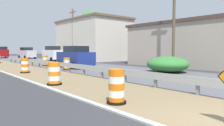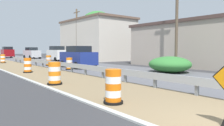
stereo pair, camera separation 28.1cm
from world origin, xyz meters
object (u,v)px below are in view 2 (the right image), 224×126
Objects in this scene: car_lead_near_lane at (78,57)px; car_lead_far_lane at (7,52)px; car_trailing_near_lane at (57,54)px; traffic_barrel_nearest at (113,88)px; traffic_barrel_mid at (69,64)px; traffic_barrel_farthest at (3,59)px; traffic_barrel_close at (55,74)px; traffic_barrel_farther at (49,61)px; utility_pole_mid at (77,34)px; traffic_barrel_far at (28,66)px; utility_pole_near at (177,14)px; car_mid_far_lane at (32,53)px.

car_lead_far_lane is (-0.07, 29.04, 0.10)m from car_lead_near_lane.
car_lead_far_lane reaches higher than car_trailing_near_lane.
traffic_barrel_nearest reaches higher than traffic_barrel_mid.
car_trailing_near_lane is (2.95, 11.46, 0.07)m from car_lead_near_lane.
traffic_barrel_farthest is at bearing -93.09° from car_trailing_near_lane.
traffic_barrel_nearest is 25.32m from car_trailing_near_lane.
traffic_barrel_close is 1.02× the size of traffic_barrel_farther.
traffic_barrel_mid is at bearing 179.39° from car_lead_far_lane.
traffic_barrel_farther is at bearing 69.78° from traffic_barrel_close.
traffic_barrel_farthest is 0.14× the size of utility_pole_mid.
traffic_barrel_far is 0.25× the size of car_lead_far_lane.
utility_pole_near is (5.36, -7.09, 3.63)m from car_lead_near_lane.
traffic_barrel_close is at bearing -95.10° from traffic_barrel_far.
car_trailing_near_lane is 0.92× the size of car_lead_far_lane.
utility_pole_near reaches higher than traffic_barrel_farther.
traffic_barrel_farther is 0.14× the size of utility_pole_mid.
traffic_barrel_farther is at bearing -29.59° from car_trailing_near_lane.
utility_pole_near is at bearing -63.27° from traffic_barrel_farthest.
traffic_barrel_farthest is 21.64m from utility_pole_near.
car_mid_far_lane is at bearing 76.56° from traffic_barrel_nearest.
car_trailing_near_lane is 0.45× the size of utility_pole_near.
car_trailing_near_lane is 0.51× the size of utility_pole_mid.
traffic_barrel_mid is 9.95m from utility_pole_near.
car_trailing_near_lane is (7.14, -0.42, 0.60)m from traffic_barrel_farthest.
traffic_barrel_mid is at bearing 140.33° from utility_pole_near.
car_lead_far_lane is at bearing 80.70° from traffic_barrel_far.
car_trailing_near_lane reaches higher than car_lead_near_lane.
utility_pole_mid reaches higher than car_trailing_near_lane.
car_lead_far_lane is at bearing 109.54° from utility_pole_mid.
car_mid_far_lane is (-0.24, 10.94, -0.05)m from car_trailing_near_lane.
traffic_barrel_mid is at bearing -93.52° from traffic_barrel_farther.
utility_pole_near reaches higher than car_mid_far_lane.
car_mid_far_lane is at bearing 74.54° from traffic_barrel_close.
car_trailing_near_lane is at bearing 60.15° from traffic_barrel_farther.
traffic_barrel_close is 7.56m from traffic_barrel_mid.
traffic_barrel_nearest is 17.06m from traffic_barrel_farther.
car_mid_far_lane is at bearing -178.48° from car_trailing_near_lane.
traffic_barrel_farther is (4.35, 16.49, -0.01)m from traffic_barrel_nearest.
traffic_barrel_farther is 1.00× the size of traffic_barrel_farthest.
car_mid_far_lane is (3.96, 18.27, 0.55)m from traffic_barrel_farther.
utility_pole_mid is (11.80, 19.15, 3.61)m from traffic_barrel_close.
traffic_barrel_nearest is at bearing -19.49° from car_trailing_near_lane.
traffic_barrel_far is 13.34m from traffic_barrel_farthest.
traffic_barrel_farthest is (0.87, 13.31, -0.00)m from traffic_barrel_far.
traffic_barrel_farthest is at bearing 101.15° from traffic_barrel_mid.
traffic_barrel_close is at bearing -94.16° from traffic_barrel_farthest.
car_lead_near_lane is 0.52× the size of utility_pole_mid.
car_lead_far_lane reaches higher than traffic_barrel_close.
utility_pole_mid is at bearing 58.66° from traffic_barrel_mid.
utility_pole_mid is at bearing 15.61° from car_mid_far_lane.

